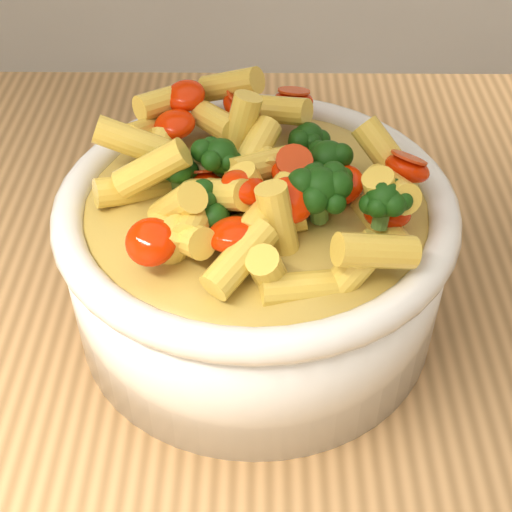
{
  "coord_description": "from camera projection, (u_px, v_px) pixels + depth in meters",
  "views": [
    {
      "loc": [
        -0.09,
        -0.3,
        1.27
      ],
      "look_at": [
        -0.1,
        0.05,
        0.95
      ],
      "focal_mm": 50.0,
      "sensor_mm": 36.0,
      "label": 1
    }
  ],
  "objects": [
    {
      "name": "table",
      "position": [
        384.0,
        450.0,
        0.54
      ],
      "size": [
        1.2,
        0.8,
        0.9
      ],
      "color": "#B4824D",
      "rests_on": "ground"
    },
    {
      "name": "pasta_salad",
      "position": [
        256.0,
        171.0,
        0.43
      ],
      "size": [
        0.2,
        0.2,
        0.04
      ],
      "color": "#FFE250",
      "rests_on": "serving_bowl"
    },
    {
      "name": "serving_bowl",
      "position": [
        256.0,
        255.0,
        0.47
      ],
      "size": [
        0.25,
        0.25,
        0.11
      ],
      "color": "white",
      "rests_on": "table"
    }
  ]
}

